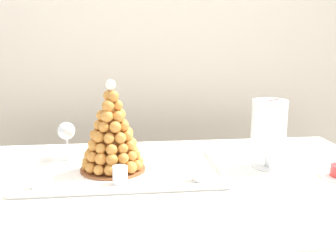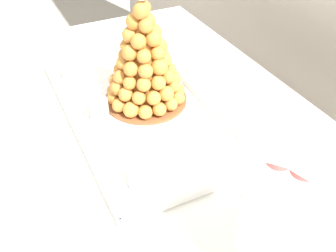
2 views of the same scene
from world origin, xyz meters
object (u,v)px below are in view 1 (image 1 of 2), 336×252
object	(u,v)px
serving_tray	(122,174)
wine_glass	(66,133)
dessert_cup_mid_left	(120,176)
dessert_cup_centre	(200,174)
dessert_cup_left	(41,180)
macaron_goblet	(269,125)
croquembouche	(112,136)

from	to	relation	value
serving_tray	wine_glass	world-z (taller)	wine_glass
dessert_cup_mid_left	dessert_cup_centre	size ratio (longest dim) A/B	1.12
dessert_cup_left	wine_glass	size ratio (longest dim) A/B	0.39
dessert_cup_left	dessert_cup_mid_left	xyz separation A→B (m)	(0.24, 0.01, 0.00)
dessert_cup_mid_left	dessert_cup_centre	xyz separation A→B (m)	(0.26, 0.00, -0.00)
dessert_cup_mid_left	macaron_goblet	bearing A→B (deg)	13.70
dessert_cup_centre	macaron_goblet	world-z (taller)	macaron_goblet
macaron_goblet	dessert_cup_left	bearing A→B (deg)	-169.92
serving_tray	croquembouche	world-z (taller)	croquembouche
dessert_cup_centre	croquembouche	bearing A→B (deg)	154.28
dessert_cup_left	dessert_cup_centre	world-z (taller)	dessert_cup_left
serving_tray	macaron_goblet	world-z (taller)	macaron_goblet
dessert_cup_centre	wine_glass	bearing A→B (deg)	149.53
dessert_cup_left	macaron_goblet	size ratio (longest dim) A/B	0.24
dessert_cup_left	dessert_cup_centre	xyz separation A→B (m)	(0.50, 0.01, -0.00)
serving_tray	dessert_cup_centre	bearing A→B (deg)	-21.47
serving_tray	dessert_cup_centre	distance (m)	0.27
wine_glass	dessert_cup_mid_left	bearing A→B (deg)	-54.29
dessert_cup_mid_left	dessert_cup_centre	world-z (taller)	dessert_cup_mid_left
macaron_goblet	dessert_cup_mid_left	bearing A→B (deg)	-166.30
dessert_cup_centre	macaron_goblet	xyz separation A→B (m)	(0.27, 0.13, 0.13)
macaron_goblet	wine_glass	xyz separation A→B (m)	(-0.73, 0.14, -0.04)
dessert_cup_left	dessert_cup_centre	bearing A→B (deg)	1.41
macaron_goblet	wine_glass	bearing A→B (deg)	168.89
dessert_cup_left	dessert_cup_mid_left	world-z (taller)	dessert_cup_mid_left
serving_tray	macaron_goblet	size ratio (longest dim) A/B	2.60
serving_tray	dessert_cup_left	size ratio (longest dim) A/B	11.04
croquembouche	dessert_cup_left	distance (m)	0.28
croquembouche	dessert_cup_left	xyz separation A→B (m)	(-0.22, -0.15, -0.10)
serving_tray	croquembouche	bearing A→B (deg)	130.00
wine_glass	dessert_cup_left	bearing A→B (deg)	-99.26
dessert_cup_centre	wine_glass	xyz separation A→B (m)	(-0.46, 0.27, 0.09)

